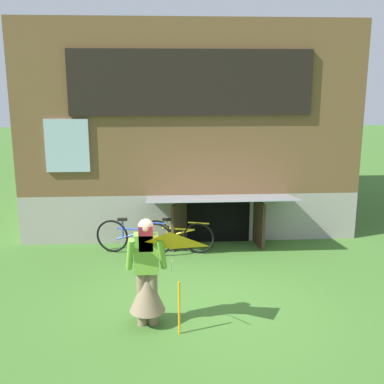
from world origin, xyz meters
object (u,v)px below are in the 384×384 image
at_px(bicycle_blue, 134,237).
at_px(kite, 170,258).
at_px(person, 147,281).
at_px(bicycle_yellow, 177,236).

bearing_deg(bicycle_blue, kite, -63.10).
xyz_separation_m(kite, bicycle_blue, (-0.69, 3.47, -0.86)).
xyz_separation_m(person, bicycle_blue, (-0.36, 2.95, -0.31)).
bearing_deg(bicycle_yellow, kite, -77.49).
height_order(person, kite, person).
distance_m(kite, bicycle_yellow, 3.65).
height_order(person, bicycle_yellow, person).
relative_size(person, bicycle_blue, 1.02).
bearing_deg(bicycle_blue, person, -67.38).
bearing_deg(person, bicycle_blue, 80.38).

